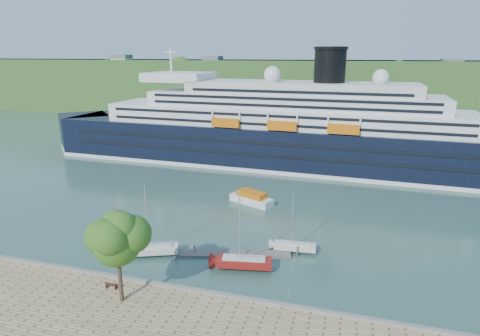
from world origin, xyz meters
name	(u,v)px	position (x,y,z in m)	size (l,w,h in m)	color
ground	(166,292)	(0.00, 0.00, 0.00)	(400.00, 400.00, 0.00)	#2D5148
far_hillside	(311,89)	(0.00, 145.00, 12.00)	(400.00, 50.00, 24.00)	#315E25
quay_coping	(165,285)	(0.00, -0.20, 1.15)	(220.00, 0.50, 0.30)	slate
cruise_ship	(272,107)	(-0.06, 59.21, 14.25)	(126.95, 18.49, 28.51)	black
park_bench	(112,285)	(-5.63, -2.33, 1.46)	(1.42, 0.58, 0.91)	#492214
promenade_tree	(118,253)	(-3.22, -4.05, 6.64)	(6.81, 6.81, 11.28)	#2C5716
floating_pontoon	(233,254)	(4.87, 10.81, 0.18)	(15.99, 1.95, 0.36)	#66635B
sailboat_white_near	(151,223)	(-5.66, 7.52, 4.93)	(7.63, 2.12, 9.85)	silver
sailboat_red	(244,233)	(7.36, 7.52, 5.11)	(7.91, 2.20, 10.21)	maroon
sailboat_white_far	(296,225)	(12.93, 14.10, 4.14)	(6.41, 1.78, 8.28)	silver
tender_launch	(252,197)	(2.33, 30.87, 1.17)	(8.45, 2.89, 2.33)	#D1650C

